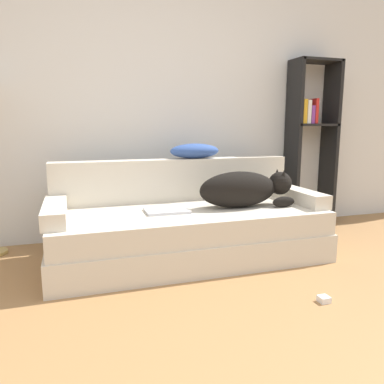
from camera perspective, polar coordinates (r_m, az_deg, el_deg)
name	(u,v)px	position (r m, az deg, el deg)	size (l,w,h in m)	color
wall_back	(155,87)	(3.51, -5.65, 15.61)	(8.15, 0.06, 2.70)	silver
couch	(188,234)	(2.89, -0.59, -6.43)	(2.05, 0.89, 0.38)	beige
couch_backrest	(175,180)	(3.16, -2.62, 1.88)	(2.01, 0.15, 0.35)	beige
couch_arm_left	(55,211)	(2.70, -20.16, -2.76)	(0.15, 0.70, 0.11)	beige
couch_arm_right	(297,195)	(3.23, 15.74, -0.49)	(0.15, 0.70, 0.11)	beige
dog	(245,189)	(2.93, 8.07, 0.49)	(0.77, 0.26, 0.28)	black
laptop	(167,211)	(2.76, -3.85, -2.84)	(0.32, 0.24, 0.02)	#B7B7BC
throw_pillow	(195,151)	(3.20, 0.41, 6.27)	(0.43, 0.19, 0.13)	#335199
bookshelf	(311,133)	(3.96, 17.66, 8.52)	(0.47, 0.26, 1.64)	black
power_adapter	(324,299)	(2.38, 19.44, -15.15)	(0.06, 0.06, 0.04)	white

